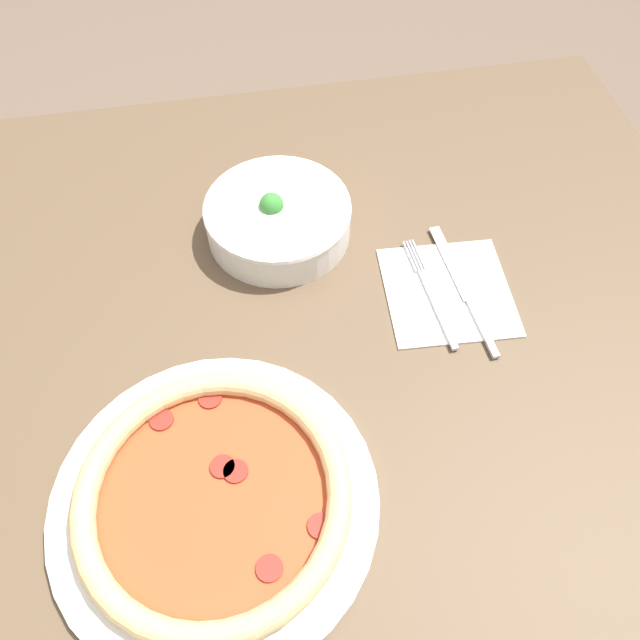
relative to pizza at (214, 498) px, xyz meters
The scene contains 7 objects.
ground_plane 0.80m from the pizza, 55.38° to the left, with size 8.00×8.00×0.00m, color brown.
dining_table 0.24m from the pizza, 55.38° to the left, with size 1.17×1.02×0.75m.
pizza is the anchor object (origin of this frame).
bowl 0.38m from the pizza, 71.86° to the left, with size 0.20×0.20×0.07m.
napkin 0.39m from the pizza, 34.99° to the left, with size 0.17×0.17×0.00m.
fork 0.37m from the pizza, 36.86° to the left, with size 0.02×0.18×0.00m.
knife 0.40m from the pizza, 32.19° to the left, with size 0.03×0.22×0.01m.
Camera 1 is at (-0.05, -0.40, 1.39)m, focal length 35.00 mm.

